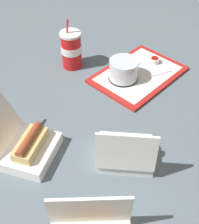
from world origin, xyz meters
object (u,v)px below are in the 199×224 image
food_tray (138,75)px  soda_cup_back (71,49)px  clamshell_hotdog_front (125,151)px  ketchup_cup (155,60)px  plastic_fork (160,73)px  clamshell_hotdog_left (27,146)px  cake_container (124,70)px

food_tray → soda_cup_back: bearing=-66.2°
clamshell_hotdog_front → ketchup_cup: bearing=-158.7°
plastic_fork → soda_cup_back: (0.17, -0.34, 0.07)m
ketchup_cup → clamshell_hotdog_front: size_ratio=0.18×
plastic_fork → clamshell_hotdog_left: size_ratio=0.43×
food_tray → soda_cup_back: size_ratio=1.78×
cake_container → soda_cup_back: bearing=-78.4°
cake_container → clamshell_hotdog_front: 0.40m
food_tray → plastic_fork: (-0.05, 0.07, 0.01)m
clamshell_hotdog_front → clamshell_hotdog_left: clamshell_hotdog_front is taller
cake_container → plastic_fork: bearing=139.7°
food_tray → plastic_fork: 0.09m
cake_container → clamshell_hotdog_left: clamshell_hotdog_left is taller
ketchup_cup → clamshell_hotdog_left: size_ratio=0.16×
clamshell_hotdog_front → soda_cup_back: 0.55m
soda_cup_back → food_tray: bearing=113.8°
food_tray → clamshell_hotdog_front: clamshell_hotdog_front is taller
ketchup_cup → clamshell_hotdog_front: clamshell_hotdog_front is taller
food_tray → clamshell_hotdog_left: clamshell_hotdog_left is taller
cake_container → ketchup_cup: bearing=166.5°
food_tray → clamshell_hotdog_left: (0.57, -0.04, 0.03)m
clamshell_hotdog_front → soda_cup_back: (-0.28, -0.47, 0.04)m
cake_container → plastic_fork: cake_container is taller
food_tray → ketchup_cup: (-0.11, 0.01, 0.02)m
ketchup_cup → soda_cup_back: (0.22, -0.28, 0.06)m
food_tray → clamshell_hotdog_front: size_ratio=1.74×
ketchup_cup → clamshell_hotdog_left: bearing=-4.8°
clamshell_hotdog_left → clamshell_hotdog_front: bearing=124.6°
cake_container → soda_cup_back: soda_cup_back is taller
food_tray → clamshell_hotdog_left: bearing=-4.4°
clamshell_hotdog_left → ketchup_cup: bearing=175.2°
ketchup_cup → food_tray: bearing=-6.5°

